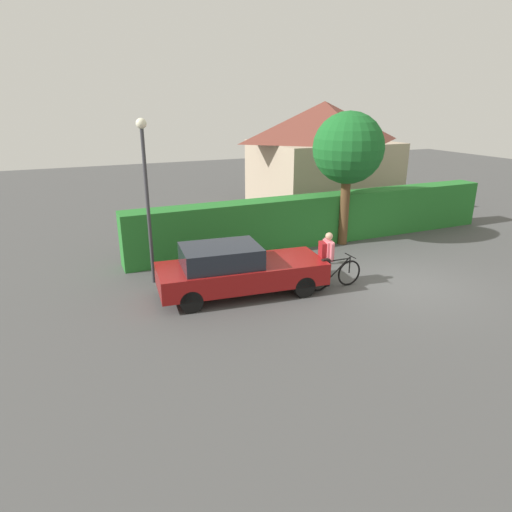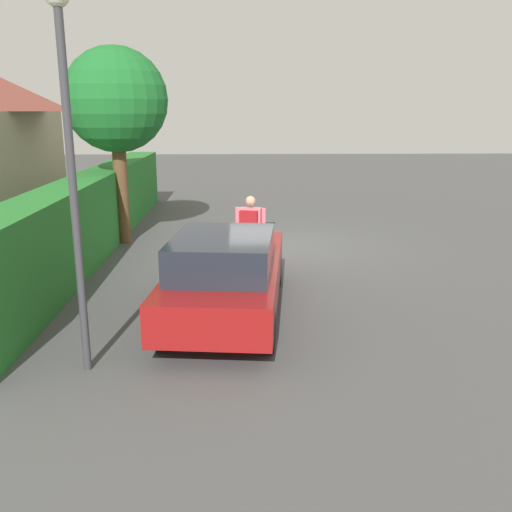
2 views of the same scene
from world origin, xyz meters
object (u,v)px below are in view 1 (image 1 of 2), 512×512
(street_lamp, at_px, (146,182))
(tree_kerbside, at_px, (348,149))
(bicycle, at_px, (334,275))
(parked_car_near, at_px, (237,269))
(person_rider, at_px, (327,254))

(street_lamp, height_order, tree_kerbside, tree_kerbside)
(bicycle, xyz_separation_m, tree_kerbside, (2.61, 3.43, 3.03))
(parked_car_near, relative_size, tree_kerbside, 0.98)
(tree_kerbside, bearing_deg, bicycle, -127.29)
(street_lamp, distance_m, tree_kerbside, 7.26)
(bicycle, relative_size, tree_kerbside, 0.37)
(person_rider, bearing_deg, parked_car_near, 170.40)
(street_lamp, bearing_deg, parked_car_near, -42.61)
(parked_car_near, relative_size, person_rider, 2.97)
(bicycle, distance_m, street_lamp, 5.79)
(parked_car_near, bearing_deg, person_rider, -9.60)
(tree_kerbside, bearing_deg, street_lamp, -172.59)
(bicycle, bearing_deg, person_rider, 105.95)
(person_rider, xyz_separation_m, street_lamp, (-4.48, 2.20, 2.00))
(street_lamp, relative_size, tree_kerbside, 0.97)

